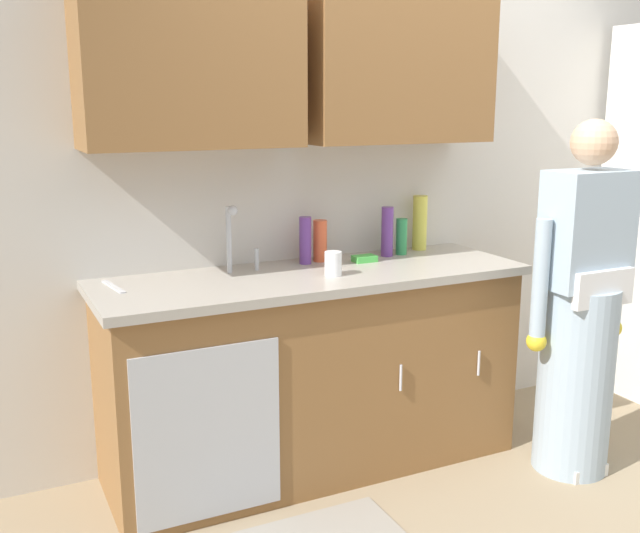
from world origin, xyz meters
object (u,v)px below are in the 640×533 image
(bottle_water_tall, at_px, (401,237))
(knife_on_counter, at_px, (114,287))
(bottle_dish_liquid, at_px, (420,223))
(bottle_cleaner_spray, at_px, (387,232))
(sponge, at_px, (364,259))
(bottle_water_short, at_px, (320,241))
(person_at_sink, at_px, (579,327))
(sink, at_px, (249,282))
(cup_by_sink, at_px, (333,264))
(bottle_soap, at_px, (305,240))

(bottle_water_tall, relative_size, knife_on_counter, 0.76)
(bottle_dish_liquid, relative_size, bottle_cleaner_spray, 1.14)
(bottle_dish_liquid, height_order, knife_on_counter, bottle_dish_liquid)
(bottle_water_tall, relative_size, sponge, 1.65)
(bottle_dish_liquid, relative_size, bottle_water_short, 1.41)
(person_at_sink, bearing_deg, knife_on_counter, 161.10)
(bottle_water_tall, bearing_deg, sponge, -164.00)
(bottle_water_short, distance_m, sponge, 0.23)
(sink, height_order, cup_by_sink, sink)
(person_at_sink, bearing_deg, sink, 157.82)
(person_at_sink, xyz_separation_m, bottle_water_short, (-0.94, 0.75, 0.35))
(sponge, bearing_deg, bottle_cleaner_spray, 22.47)
(sink, bearing_deg, bottle_soap, 25.91)
(sponge, bearing_deg, person_at_sink, -40.42)
(sponge, bearing_deg, cup_by_sink, -144.27)
(cup_by_sink, bearing_deg, bottle_water_tall, 26.98)
(sink, distance_m, bottle_soap, 0.41)
(bottle_soap, xyz_separation_m, cup_by_sink, (0.01, -0.27, -0.06))
(person_at_sink, relative_size, bottle_dish_liquid, 5.79)
(bottle_soap, relative_size, sponge, 2.03)
(bottle_dish_liquid, bearing_deg, cup_by_sink, -153.75)
(bottle_water_short, bearing_deg, sink, -156.52)
(bottle_dish_liquid, distance_m, cup_by_sink, 0.75)
(bottle_water_tall, xyz_separation_m, bottle_water_short, (-0.44, 0.03, 0.01))
(bottle_water_tall, xyz_separation_m, cup_by_sink, (-0.52, -0.26, -0.04))
(sink, xyz_separation_m, knife_on_counter, (-0.56, 0.10, 0.02))
(person_at_sink, bearing_deg, bottle_dish_liquid, 114.54)
(sink, height_order, bottle_water_short, sink)
(bottle_dish_liquid, bearing_deg, bottle_soap, -175.43)
(knife_on_counter, bearing_deg, sink, 71.84)
(sink, bearing_deg, bottle_water_short, 23.48)
(bottle_dish_liquid, distance_m, bottle_soap, 0.68)
(bottle_soap, bearing_deg, sink, -154.09)
(bottle_dish_liquid, xyz_separation_m, bottle_cleaner_spray, (-0.24, -0.07, -0.02))
(bottle_dish_liquid, xyz_separation_m, bottle_water_tall, (-0.15, -0.07, -0.05))
(bottle_soap, xyz_separation_m, sponge, (0.27, -0.08, -0.10))
(bottle_cleaner_spray, bearing_deg, bottle_soap, 177.94)
(bottle_cleaner_spray, height_order, bottle_water_tall, bottle_cleaner_spray)
(bottle_water_short, height_order, cup_by_sink, bottle_water_short)
(person_at_sink, xyz_separation_m, bottle_water_tall, (-0.51, 0.72, 0.34))
(sponge, bearing_deg, bottle_water_tall, 16.00)
(bottle_water_short, height_order, sponge, bottle_water_short)
(bottle_soap, relative_size, cup_by_sink, 2.08)
(bottle_water_short, distance_m, cup_by_sink, 0.31)
(person_at_sink, height_order, cup_by_sink, person_at_sink)
(sink, bearing_deg, bottle_dish_liquid, 12.28)
(sink, bearing_deg, bottle_water_tall, 10.17)
(cup_by_sink, bearing_deg, sponge, 35.73)
(sponge, bearing_deg, bottle_water_short, 150.79)
(cup_by_sink, xyz_separation_m, sponge, (0.26, 0.19, -0.04))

